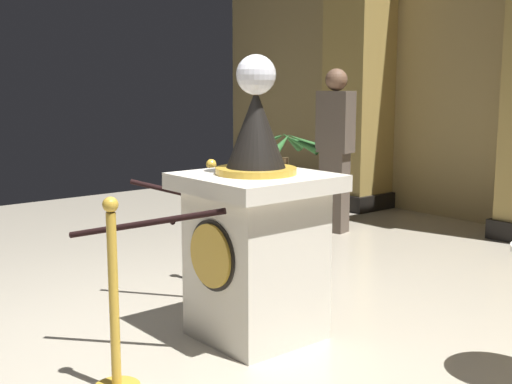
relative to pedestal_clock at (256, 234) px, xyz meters
name	(u,v)px	position (x,y,z in m)	size (l,w,h in m)	color
ground_plane	(194,341)	(-0.18, -0.35, -0.66)	(10.75, 10.75, 0.00)	#B2A893
pedestal_clock	(256,234)	(0.00, 0.00, 0.00)	(0.82, 0.82, 1.74)	silver
stanchion_near	(212,242)	(-1.04, 0.42, -0.31)	(0.24, 0.24, 1.00)	gold
stanchion_far	(115,325)	(0.13, -1.04, -0.30)	(0.24, 0.24, 1.02)	gold
velvet_rope	(172,209)	(-0.46, -0.31, 0.13)	(1.34, 1.34, 0.22)	black
column_left	(361,50)	(-2.57, 3.85, 1.33)	(0.81, 0.81, 4.01)	black
potted_palm_left	(285,193)	(-2.32, 2.36, -0.30)	(0.89, 0.82, 1.09)	#2D2823
bystander_guest	(335,146)	(-1.75, 2.55, 0.26)	(0.40, 0.29, 1.73)	brown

